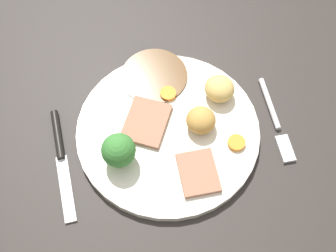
% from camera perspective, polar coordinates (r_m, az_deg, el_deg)
% --- Properties ---
extents(dining_table, '(1.20, 0.84, 0.04)m').
position_cam_1_polar(dining_table, '(0.71, -1.11, -3.26)').
color(dining_table, '#2B2623').
rests_on(dining_table, ground).
extents(dinner_plate, '(0.29, 0.29, 0.01)m').
position_cam_1_polar(dinner_plate, '(0.69, 0.00, -0.66)').
color(dinner_plate, silver).
rests_on(dinner_plate, dining_table).
extents(gravy_pool, '(0.11, 0.11, 0.00)m').
position_cam_1_polar(gravy_pool, '(0.74, -1.78, 6.50)').
color(gravy_pool, '#563819').
rests_on(gravy_pool, dinner_plate).
extents(meat_slice_main, '(0.06, 0.07, 0.01)m').
position_cam_1_polar(meat_slice_main, '(0.65, 3.90, -6.02)').
color(meat_slice_main, '#9E664C').
rests_on(meat_slice_main, dinner_plate).
extents(meat_slice_under, '(0.10, 0.10, 0.01)m').
position_cam_1_polar(meat_slice_under, '(0.69, -2.83, 0.52)').
color(meat_slice_under, '#9E664C').
rests_on(meat_slice_under, dinner_plate).
extents(roast_potato_left, '(0.06, 0.06, 0.04)m').
position_cam_1_polar(roast_potato_left, '(0.68, 4.25, 0.75)').
color(roast_potato_left, '#BC8C42').
rests_on(roast_potato_left, dinner_plate).
extents(roast_potato_right, '(0.05, 0.06, 0.04)m').
position_cam_1_polar(roast_potato_right, '(0.71, 6.65, 4.81)').
color(roast_potato_right, '#D8B260').
rests_on(roast_potato_right, dinner_plate).
extents(carrot_coin_front, '(0.03, 0.03, 0.01)m').
position_cam_1_polar(carrot_coin_front, '(0.72, 0.01, 4.19)').
color(carrot_coin_front, orange).
rests_on(carrot_coin_front, dinner_plate).
extents(carrot_coin_back, '(0.03, 0.03, 0.01)m').
position_cam_1_polar(carrot_coin_back, '(0.68, 8.80, -2.15)').
color(carrot_coin_back, orange).
rests_on(carrot_coin_back, dinner_plate).
extents(broccoli_floret, '(0.05, 0.05, 0.06)m').
position_cam_1_polar(broccoli_floret, '(0.64, -6.39, -3.16)').
color(broccoli_floret, '#8CB766').
rests_on(broccoli_floret, dinner_plate).
extents(fork, '(0.03, 0.15, 0.01)m').
position_cam_1_polar(fork, '(0.73, 13.71, 0.58)').
color(fork, silver).
rests_on(fork, dining_table).
extents(knife, '(0.02, 0.19, 0.01)m').
position_cam_1_polar(knife, '(0.70, -13.66, -3.50)').
color(knife, black).
rests_on(knife, dining_table).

